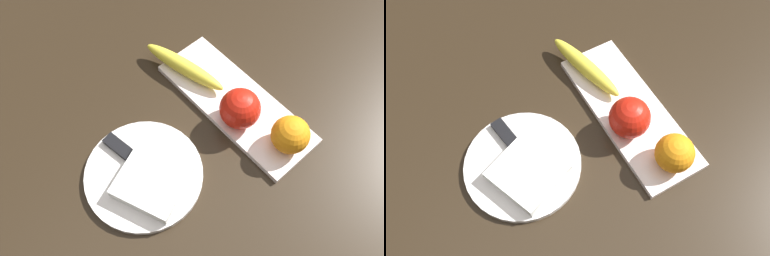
# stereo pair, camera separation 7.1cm
# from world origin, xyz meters

# --- Properties ---
(ground_plane) EXTENTS (2.40, 2.40, 0.00)m
(ground_plane) POSITION_xyz_m (0.00, 0.00, 0.00)
(ground_plane) COLOR black
(fruit_tray) EXTENTS (0.35, 0.13, 0.01)m
(fruit_tray) POSITION_xyz_m (-0.04, -0.01, 0.01)
(fruit_tray) COLOR white
(fruit_tray) RESTS_ON ground_plane
(apple) EXTENTS (0.08, 0.08, 0.08)m
(apple) POSITION_xyz_m (-0.01, -0.04, 0.05)
(apple) COLOR red
(apple) RESTS_ON fruit_tray
(banana) EXTENTS (0.20, 0.08, 0.03)m
(banana) POSITION_xyz_m (-0.16, -0.04, 0.03)
(banana) COLOR yellow
(banana) RESTS_ON fruit_tray
(orange_near_apple) EXTENTS (0.07, 0.07, 0.07)m
(orange_near_apple) POSITION_xyz_m (0.09, -0.01, 0.05)
(orange_near_apple) COLOR orange
(orange_near_apple) RESTS_ON fruit_tray
(dinner_plate) EXTENTS (0.22, 0.22, 0.01)m
(dinner_plate) POSITION_xyz_m (-0.04, -0.25, 0.01)
(dinner_plate) COLOR white
(dinner_plate) RESTS_ON ground_plane
(folded_napkin) EXTENTS (0.15, 0.15, 0.03)m
(folded_napkin) POSITION_xyz_m (-0.01, -0.25, 0.03)
(folded_napkin) COLOR white
(folded_napkin) RESTS_ON dinner_plate
(knife) EXTENTS (0.18, 0.05, 0.01)m
(knife) POSITION_xyz_m (-0.08, -0.25, 0.02)
(knife) COLOR silver
(knife) RESTS_ON dinner_plate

